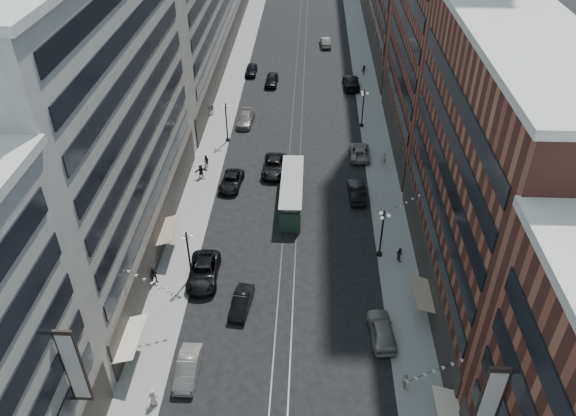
% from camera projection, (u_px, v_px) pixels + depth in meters
% --- Properties ---
extents(ground, '(220.00, 220.00, 0.00)m').
position_uv_depth(ground, '(297.00, 126.00, 79.90)').
color(ground, black).
rests_on(ground, ground).
extents(sidewalk_west, '(4.00, 180.00, 0.15)m').
position_uv_depth(sidewalk_west, '(229.00, 94.00, 88.33)').
color(sidewalk_west, gray).
rests_on(sidewalk_west, ground).
extents(sidewalk_east, '(4.00, 180.00, 0.15)m').
position_uv_depth(sidewalk_east, '(369.00, 97.00, 87.58)').
color(sidewalk_east, gray).
rests_on(sidewalk_east, ground).
extents(rail_west, '(0.12, 180.00, 0.02)m').
position_uv_depth(rail_west, '(294.00, 96.00, 88.01)').
color(rail_west, '#2D2D33').
rests_on(rail_west, ground).
extents(rail_east, '(0.12, 180.00, 0.02)m').
position_uv_depth(rail_east, '(303.00, 96.00, 87.97)').
color(rail_east, '#2D2D33').
rests_on(rail_east, ground).
extents(building_west_mid, '(8.00, 36.00, 28.00)m').
position_uv_depth(building_west_mid, '(100.00, 123.00, 50.42)').
color(building_west_mid, '#A5A193').
rests_on(building_west_mid, ground).
extents(building_east_mid, '(8.00, 30.00, 24.00)m').
position_uv_depth(building_east_mid, '(492.00, 180.00, 46.39)').
color(building_east_mid, brown).
rests_on(building_east_mid, ground).
extents(lamppost_sw_far, '(1.03, 1.14, 5.52)m').
position_uv_depth(lamppost_sw_far, '(189.00, 254.00, 52.50)').
color(lamppost_sw_far, black).
rests_on(lamppost_sw_far, sidewalk_west).
extents(lamppost_sw_mid, '(1.03, 1.14, 5.52)m').
position_uv_depth(lamppost_sw_mid, '(226.00, 121.00, 74.35)').
color(lamppost_sw_mid, black).
rests_on(lamppost_sw_mid, sidewalk_west).
extents(lamppost_se_far, '(1.03, 1.14, 5.52)m').
position_uv_depth(lamppost_se_far, '(382.00, 232.00, 55.11)').
color(lamppost_se_far, black).
rests_on(lamppost_se_far, sidewalk_east).
extents(lamppost_se_mid, '(1.03, 1.14, 5.52)m').
position_uv_depth(lamppost_se_mid, '(363.00, 107.00, 77.77)').
color(lamppost_se_mid, black).
rests_on(lamppost_se_mid, sidewalk_east).
extents(streetcar, '(2.45, 11.08, 3.07)m').
position_uv_depth(streetcar, '(292.00, 193.00, 63.65)').
color(streetcar, '#263C2E').
rests_on(streetcar, ground).
extents(car_1, '(1.68, 4.73, 1.55)m').
position_uv_depth(car_1, '(188.00, 368.00, 44.72)').
color(car_1, gray).
rests_on(car_1, ground).
extents(car_2, '(3.01, 6.19, 1.70)m').
position_uv_depth(car_2, '(203.00, 272.00, 53.74)').
color(car_2, black).
rests_on(car_2, ground).
extents(car_4, '(2.44, 5.23, 1.73)m').
position_uv_depth(car_4, '(382.00, 330.00, 47.81)').
color(car_4, gray).
rests_on(car_4, ground).
extents(car_5, '(2.09, 4.60, 1.46)m').
position_uv_depth(car_5, '(241.00, 302.00, 50.66)').
color(car_5, black).
rests_on(car_5, ground).
extents(pedestrian_1, '(0.77, 0.43, 1.57)m').
position_uv_depth(pedestrian_1, '(153.00, 397.00, 42.32)').
color(pedestrian_1, '#BDB39C').
rests_on(pedestrian_1, sidewalk_west).
extents(pedestrian_2, '(1.01, 0.71, 1.89)m').
position_uv_depth(pedestrian_2, '(154.00, 275.00, 53.04)').
color(pedestrian_2, black).
rests_on(pedestrian_2, sidewalk_west).
extents(pedestrian_4, '(0.43, 0.93, 1.57)m').
position_uv_depth(pedestrian_4, '(405.00, 381.00, 43.53)').
color(pedestrian_4, beige).
rests_on(pedestrian_4, sidewalk_east).
extents(car_7, '(2.86, 5.33, 1.42)m').
position_uv_depth(car_7, '(231.00, 181.00, 66.88)').
color(car_7, black).
rests_on(car_7, ground).
extents(car_8, '(2.43, 5.31, 1.51)m').
position_uv_depth(car_8, '(245.00, 119.00, 79.93)').
color(car_8, slate).
rests_on(car_8, ground).
extents(car_9, '(1.94, 4.63, 1.56)m').
position_uv_depth(car_9, '(251.00, 70.00, 94.60)').
color(car_9, black).
rests_on(car_9, ground).
extents(car_10, '(2.03, 5.19, 1.68)m').
position_uv_depth(car_10, '(357.00, 191.00, 64.95)').
color(car_10, black).
rests_on(car_10, ground).
extents(car_11, '(2.64, 5.39, 1.47)m').
position_uv_depth(car_11, '(360.00, 152.00, 72.47)').
color(car_11, gray).
rests_on(car_11, ground).
extents(car_12, '(2.72, 6.26, 1.79)m').
position_uv_depth(car_12, '(351.00, 82.00, 90.18)').
color(car_12, black).
rests_on(car_12, ground).
extents(car_13, '(2.17, 4.97, 1.67)m').
position_uv_depth(car_13, '(272.00, 80.00, 91.05)').
color(car_13, black).
rests_on(car_13, ground).
extents(car_14, '(2.19, 5.03, 1.61)m').
position_uv_depth(car_14, '(326.00, 42.00, 105.58)').
color(car_14, gray).
rests_on(car_14, ground).
extents(pedestrian_5, '(1.65, 0.96, 1.71)m').
position_uv_depth(pedestrian_5, '(201.00, 171.00, 68.16)').
color(pedestrian_5, black).
rests_on(pedestrian_5, sidewalk_west).
extents(pedestrian_6, '(1.01, 0.76, 1.57)m').
position_uv_depth(pedestrian_6, '(212.00, 109.00, 82.20)').
color(pedestrian_6, gray).
rests_on(pedestrian_6, sidewalk_west).
extents(pedestrian_7, '(0.78, 0.84, 1.53)m').
position_uv_depth(pedestrian_7, '(399.00, 254.00, 55.78)').
color(pedestrian_7, black).
rests_on(pedestrian_7, sidewalk_east).
extents(pedestrian_8, '(0.72, 0.54, 1.80)m').
position_uv_depth(pedestrian_8, '(384.00, 158.00, 70.52)').
color(pedestrian_8, '#AFA191').
rests_on(pedestrian_8, sidewalk_east).
extents(pedestrian_9, '(1.10, 0.80, 1.57)m').
position_uv_depth(pedestrian_9, '(364.00, 70.00, 94.15)').
color(pedestrian_9, black).
rests_on(pedestrian_9, sidewalk_east).
extents(car_extra_0, '(2.98, 6.02, 1.64)m').
position_uv_depth(car_extra_0, '(274.00, 166.00, 69.45)').
color(car_extra_0, black).
rests_on(car_extra_0, ground).
extents(pedestrian_extra_0, '(0.88, 0.80, 1.60)m').
position_uv_depth(pedestrian_extra_0, '(206.00, 161.00, 70.18)').
color(pedestrian_extra_0, black).
rests_on(pedestrian_extra_0, sidewalk_west).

